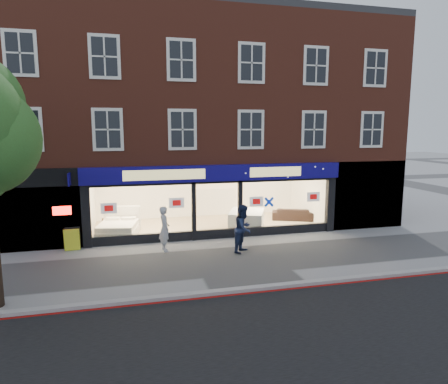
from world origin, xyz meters
name	(u,v)px	position (x,y,z in m)	size (l,w,h in m)	color
ground	(236,260)	(0.00, 0.00, 0.00)	(120.00, 120.00, 0.00)	gray
kerb_line	(264,292)	(0.00, -3.10, 0.01)	(60.00, 0.10, 0.01)	#8C0A07
kerb_stone	(262,287)	(0.00, -2.90, 0.06)	(60.00, 0.25, 0.12)	gray
showroom_floor	(207,226)	(0.00, 5.25, 0.05)	(11.00, 4.50, 0.10)	tan
building	(199,93)	(-0.02, 6.93, 6.67)	(19.00, 8.26, 10.30)	brown
display_bed	(118,228)	(-4.27, 4.33, 0.43)	(2.05, 2.34, 1.15)	white
bedside_table	(109,223)	(-4.74, 5.62, 0.38)	(0.45, 0.45, 0.55)	brown
mattress_stack	(247,219)	(1.78, 4.37, 0.49)	(2.24, 2.46, 0.79)	silver
sofa	(293,214)	(4.60, 5.27, 0.41)	(2.13, 0.83, 0.62)	black
a_board	(72,239)	(-6.05, 2.70, 0.47)	(0.61, 0.39, 0.93)	yellow
pedestrian_grey	(165,229)	(-2.46, 1.76, 0.90)	(0.66, 0.43, 1.81)	#B4B7BD
pedestrian_blue	(244,228)	(0.55, 0.87, 0.95)	(0.92, 0.72, 1.90)	#16203F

